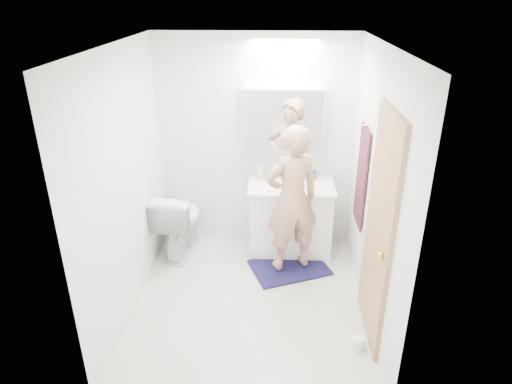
# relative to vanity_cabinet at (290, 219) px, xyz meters

# --- Properties ---
(floor) EXTENTS (2.50, 2.50, 0.00)m
(floor) POSITION_rel_vanity_cabinet_xyz_m (-0.41, -0.96, -0.39)
(floor) COLOR silver
(floor) RESTS_ON ground
(ceiling) EXTENTS (2.50, 2.50, 0.00)m
(ceiling) POSITION_rel_vanity_cabinet_xyz_m (-0.41, -0.96, 2.01)
(ceiling) COLOR white
(ceiling) RESTS_ON floor
(wall_back) EXTENTS (2.50, 0.00, 2.50)m
(wall_back) POSITION_rel_vanity_cabinet_xyz_m (-0.41, 0.29, 0.81)
(wall_back) COLOR white
(wall_back) RESTS_ON floor
(wall_front) EXTENTS (2.50, 0.00, 2.50)m
(wall_front) POSITION_rel_vanity_cabinet_xyz_m (-0.41, -2.21, 0.81)
(wall_front) COLOR white
(wall_front) RESTS_ON floor
(wall_left) EXTENTS (0.00, 2.50, 2.50)m
(wall_left) POSITION_rel_vanity_cabinet_xyz_m (-1.51, -0.96, 0.81)
(wall_left) COLOR white
(wall_left) RESTS_ON floor
(wall_right) EXTENTS (0.00, 2.50, 2.50)m
(wall_right) POSITION_rel_vanity_cabinet_xyz_m (0.69, -0.96, 0.81)
(wall_right) COLOR white
(wall_right) RESTS_ON floor
(vanity_cabinet) EXTENTS (0.90, 0.55, 0.78)m
(vanity_cabinet) POSITION_rel_vanity_cabinet_xyz_m (0.00, 0.00, 0.00)
(vanity_cabinet) COLOR white
(vanity_cabinet) RESTS_ON floor
(countertop) EXTENTS (0.95, 0.58, 0.04)m
(countertop) POSITION_rel_vanity_cabinet_xyz_m (0.00, -0.00, 0.41)
(countertop) COLOR silver
(countertop) RESTS_ON vanity_cabinet
(sink_basin) EXTENTS (0.36, 0.36, 0.03)m
(sink_basin) POSITION_rel_vanity_cabinet_xyz_m (0.00, 0.03, 0.45)
(sink_basin) COLOR silver
(sink_basin) RESTS_ON countertop
(faucet) EXTENTS (0.02, 0.02, 0.16)m
(faucet) POSITION_rel_vanity_cabinet_xyz_m (0.00, 0.22, 0.51)
(faucet) COLOR silver
(faucet) RESTS_ON countertop
(medicine_cabinet) EXTENTS (0.88, 0.14, 0.70)m
(medicine_cabinet) POSITION_rel_vanity_cabinet_xyz_m (-0.11, 0.21, 1.11)
(medicine_cabinet) COLOR white
(medicine_cabinet) RESTS_ON wall_back
(mirror_panel) EXTENTS (0.84, 0.01, 0.66)m
(mirror_panel) POSITION_rel_vanity_cabinet_xyz_m (-0.11, 0.13, 1.11)
(mirror_panel) COLOR silver
(mirror_panel) RESTS_ON medicine_cabinet
(toilet) EXTENTS (0.53, 0.82, 0.78)m
(toilet) POSITION_rel_vanity_cabinet_xyz_m (-1.25, -0.12, 0.00)
(toilet) COLOR white
(toilet) RESTS_ON floor
(bath_rug) EXTENTS (0.95, 0.81, 0.02)m
(bath_rug) POSITION_rel_vanity_cabinet_xyz_m (-0.01, -0.41, -0.38)
(bath_rug) COLOR #1A1542
(bath_rug) RESTS_ON floor
(person) EXTENTS (0.67, 0.56, 1.58)m
(person) POSITION_rel_vanity_cabinet_xyz_m (-0.01, -0.41, 0.45)
(person) COLOR tan
(person) RESTS_ON bath_rug
(door) EXTENTS (0.04, 0.80, 2.00)m
(door) POSITION_rel_vanity_cabinet_xyz_m (0.67, -1.31, 0.61)
(door) COLOR tan
(door) RESTS_ON wall_right
(door_knob) EXTENTS (0.06, 0.06, 0.06)m
(door_knob) POSITION_rel_vanity_cabinet_xyz_m (0.63, -1.61, 0.56)
(door_knob) COLOR gold
(door_knob) RESTS_ON door
(towel) EXTENTS (0.02, 0.42, 1.00)m
(towel) POSITION_rel_vanity_cabinet_xyz_m (0.67, -0.41, 0.71)
(towel) COLOR #101E34
(towel) RESTS_ON wall_right
(towel_hook) EXTENTS (0.07, 0.02, 0.02)m
(towel_hook) POSITION_rel_vanity_cabinet_xyz_m (0.66, -0.41, 1.23)
(towel_hook) COLOR silver
(towel_hook) RESTS_ON wall_right
(soap_bottle_a) EXTENTS (0.12, 0.12, 0.22)m
(soap_bottle_a) POSITION_rel_vanity_cabinet_xyz_m (-0.35, 0.15, 0.54)
(soap_bottle_a) COLOR #CCC184
(soap_bottle_a) RESTS_ON countertop
(soap_bottle_b) EXTENTS (0.11, 0.11, 0.17)m
(soap_bottle_b) POSITION_rel_vanity_cabinet_xyz_m (-0.15, 0.18, 0.52)
(soap_bottle_b) COLOR teal
(soap_bottle_b) RESTS_ON countertop
(toothbrush_cup) EXTENTS (0.11, 0.11, 0.10)m
(toothbrush_cup) POSITION_rel_vanity_cabinet_xyz_m (0.24, 0.16, 0.48)
(toothbrush_cup) COLOR #3C5DB5
(toothbrush_cup) RESTS_ON countertop
(toilet_paper_roll) EXTENTS (0.11, 0.11, 0.10)m
(toilet_paper_roll) POSITION_rel_vanity_cabinet_xyz_m (0.55, -1.57, -0.34)
(toilet_paper_roll) COLOR white
(toilet_paper_roll) RESTS_ON floor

